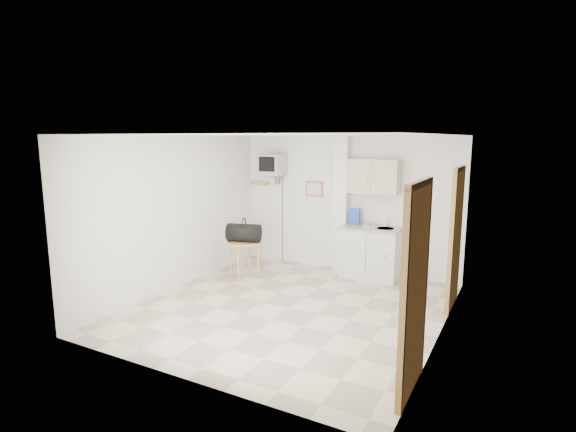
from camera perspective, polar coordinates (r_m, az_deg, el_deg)
The scene contains 7 objects.
ground at distance 6.72m, azimuth 0.18°, elevation -11.59°, with size 4.50×4.50×0.00m, color beige.
room_envelope at distance 6.29m, azimuth 2.50°, elevation 1.44°, with size 4.24×4.54×2.55m.
kitchenette at distance 8.06m, azimuth 10.54°, elevation -2.14°, with size 1.03×0.58×2.10m.
crt_television at distance 8.74m, azimuth -1.98°, elevation 6.44°, with size 0.44×0.45×2.15m.
round_table at distance 7.96m, azimuth -5.60°, elevation -3.88°, with size 0.60×0.60×0.67m.
duffel_bag at distance 7.88m, azimuth -5.63°, elevation -2.11°, with size 0.64×0.46×0.43m.
water_bottle at distance 5.77m, azimuth 14.23°, elevation -14.02°, with size 0.11×0.11×0.33m.
Camera 1 is at (2.94, -5.52, 2.46)m, focal length 28.00 mm.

